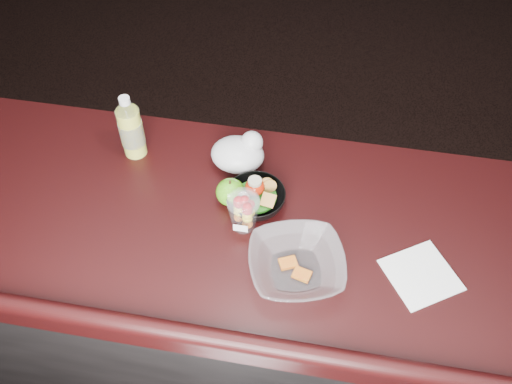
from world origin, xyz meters
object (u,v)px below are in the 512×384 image
green_apple (230,192)px  snack_bowl (255,198)px  lemonade_bottle (131,131)px  fruit_cup (244,210)px  takeout_bowl (296,264)px

green_apple → snack_bowl: (0.07, -0.00, -0.01)m
green_apple → snack_bowl: snack_bowl is taller
lemonade_bottle → fruit_cup: 0.42m
lemonade_bottle → fruit_cup: (0.37, -0.21, -0.02)m
snack_bowl → lemonade_bottle: bearing=160.5°
green_apple → takeout_bowl: green_apple is taller
fruit_cup → takeout_bowl: size_ratio=0.43×
lemonade_bottle → fruit_cup: lemonade_bottle is taller
snack_bowl → takeout_bowl: 0.24m
lemonade_bottle → fruit_cup: bearing=-29.7°
fruit_cup → takeout_bowl: bearing=-37.0°
green_apple → takeout_bowl: (0.21, -0.19, -0.01)m
green_apple → takeout_bowl: size_ratio=0.28×
green_apple → lemonade_bottle: bearing=157.1°
snack_bowl → takeout_bowl: snack_bowl is taller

